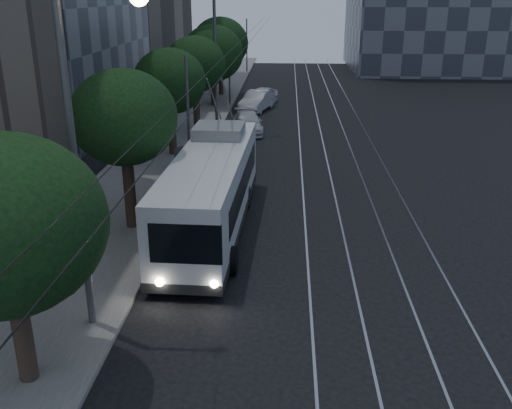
{
  "coord_description": "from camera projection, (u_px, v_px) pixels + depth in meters",
  "views": [
    {
      "loc": [
        -0.51,
        -17.0,
        8.71
      ],
      "look_at": [
        -1.55,
        1.59,
        1.78
      ],
      "focal_mm": 40.0,
      "sensor_mm": 36.0,
      "label": 1
    }
  ],
  "objects": [
    {
      "name": "tree_0",
      "position": [
        5.0,
        225.0,
        12.15
      ],
      "size": [
        4.4,
        4.4,
        6.06
      ],
      "color": "#2D2219",
      "rests_on": "ground"
    },
    {
      "name": "tram_rails",
      "position": [
        333.0,
        134.0,
        37.5
      ],
      "size": [
        4.52,
        90.0,
        0.02
      ],
      "color": "#96969E",
      "rests_on": "ground"
    },
    {
      "name": "streetlamp_far",
      "position": [
        221.0,
        35.0,
        35.95
      ],
      "size": [
        2.5,
        0.44,
        10.37
      ],
      "color": "#565558",
      "rests_on": "ground"
    },
    {
      "name": "car_white_a",
      "position": [
        225.0,
        133.0,
        34.98
      ],
      "size": [
        2.62,
        4.01,
        1.27
      ],
      "primitive_type": "imported",
      "rotation": [
        0.0,
        0.0,
        -0.33
      ],
      "color": "silver",
      "rests_on": "ground"
    },
    {
      "name": "streetlamp_near",
      "position": [
        87.0,
        132.0,
        13.91
      ],
      "size": [
        2.23,
        0.44,
        9.09
      ],
      "color": "#565558",
      "rests_on": "ground"
    },
    {
      "name": "sidewalk",
      "position": [
        182.0,
        131.0,
        38.0
      ],
      "size": [
        5.0,
        90.0,
        0.15
      ],
      "primitive_type": "cube",
      "color": "slate",
      "rests_on": "ground"
    },
    {
      "name": "tree_3",
      "position": [
        195.0,
        65.0,
        36.5
      ],
      "size": [
        3.97,
        3.97,
        6.2
      ],
      "color": "#2D2219",
      "rests_on": "ground"
    },
    {
      "name": "tree_5",
      "position": [
        220.0,
        43.0,
        49.66
      ],
      "size": [
        4.92,
        4.92,
        6.82
      ],
      "color": "#2D2219",
      "rests_on": "ground"
    },
    {
      "name": "car_white_d",
      "position": [
        261.0,
        96.0,
        47.11
      ],
      "size": [
        3.06,
        4.42,
        1.4
      ],
      "primitive_type": "imported",
      "rotation": [
        0.0,
        0.0,
        -0.38
      ],
      "color": "silver",
      "rests_on": "ground"
    },
    {
      "name": "pickup_silver",
      "position": [
        208.0,
        166.0,
        27.63
      ],
      "size": [
        4.44,
        6.61,
        1.68
      ],
      "primitive_type": "imported",
      "rotation": [
        0.0,
        0.0,
        0.3
      ],
      "color": "#A2A6A9",
      "rests_on": "ground"
    },
    {
      "name": "ground",
      "position": [
        300.0,
        272.0,
        18.92
      ],
      "size": [
        120.0,
        120.0,
        0.0
      ],
      "primitive_type": "plane",
      "color": "black",
      "rests_on": "ground"
    },
    {
      "name": "tree_4",
      "position": [
        213.0,
        53.0,
        44.82
      ],
      "size": [
        4.87,
        4.87,
        6.44
      ],
      "color": "#2D2219",
      "rests_on": "ground"
    },
    {
      "name": "car_white_c",
      "position": [
        257.0,
        101.0,
        44.62
      ],
      "size": [
        2.78,
        4.89,
        1.53
      ],
      "primitive_type": "imported",
      "rotation": [
        0.0,
        0.0,
        -0.27
      ],
      "color": "silver",
      "rests_on": "ground"
    },
    {
      "name": "trolleybus",
      "position": [
        212.0,
        189.0,
        21.92
      ],
      "size": [
        2.81,
        11.87,
        5.63
      ],
      "rotation": [
        0.0,
        0.0,
        -0.03
      ],
      "color": "silver",
      "rests_on": "ground"
    },
    {
      "name": "car_white_b",
      "position": [
        248.0,
        123.0,
        37.62
      ],
      "size": [
        2.38,
        4.69,
        1.31
      ],
      "primitive_type": "imported",
      "rotation": [
        0.0,
        0.0,
        0.13
      ],
      "color": "silver",
      "rests_on": "ground"
    },
    {
      "name": "overhead_wires",
      "position": [
        219.0,
        80.0,
        36.69
      ],
      "size": [
        2.23,
        90.0,
        6.0
      ],
      "color": "black",
      "rests_on": "ground"
    },
    {
      "name": "tree_2",
      "position": [
        170.0,
        82.0,
        30.93
      ],
      "size": [
        3.95,
        3.95,
        5.98
      ],
      "color": "#2D2219",
      "rests_on": "ground"
    },
    {
      "name": "tree_1",
      "position": [
        124.0,
        118.0,
        20.84
      ],
      "size": [
        3.95,
        3.95,
        6.21
      ],
      "color": "#2D2219",
      "rests_on": "ground"
    }
  ]
}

